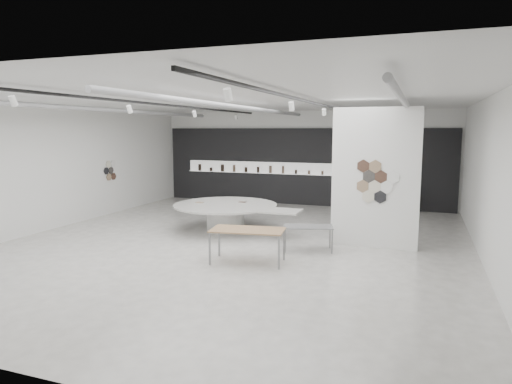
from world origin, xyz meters
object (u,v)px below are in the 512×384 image
(display_island, at_px, (227,213))
(kitchen_counter, at_px, (387,198))
(partition_column, at_px, (376,178))
(sample_table_wood, at_px, (248,232))
(sample_table_stone, at_px, (308,228))

(display_island, height_order, kitchen_counter, kitchen_counter)
(display_island, bearing_deg, partition_column, -6.29)
(sample_table_wood, bearing_deg, kitchen_counter, 72.81)
(sample_table_wood, height_order, sample_table_stone, sample_table_wood)
(sample_table_stone, bearing_deg, sample_table_wood, -125.16)
(partition_column, relative_size, sample_table_wood, 2.04)
(sample_table_wood, distance_m, sample_table_stone, 1.84)
(partition_column, distance_m, sample_table_stone, 2.19)
(partition_column, distance_m, sample_table_wood, 3.74)
(sample_table_wood, xyz_separation_m, sample_table_stone, (1.06, 1.50, -0.15))
(display_island, bearing_deg, sample_table_stone, -27.29)
(display_island, distance_m, kitchen_counter, 6.63)
(sample_table_stone, bearing_deg, partition_column, 33.49)
(sample_table_stone, relative_size, kitchen_counter, 0.75)
(sample_table_wood, bearing_deg, partition_column, 44.23)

